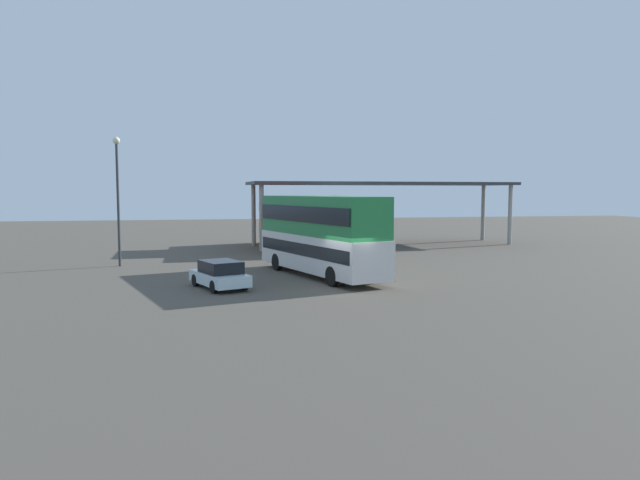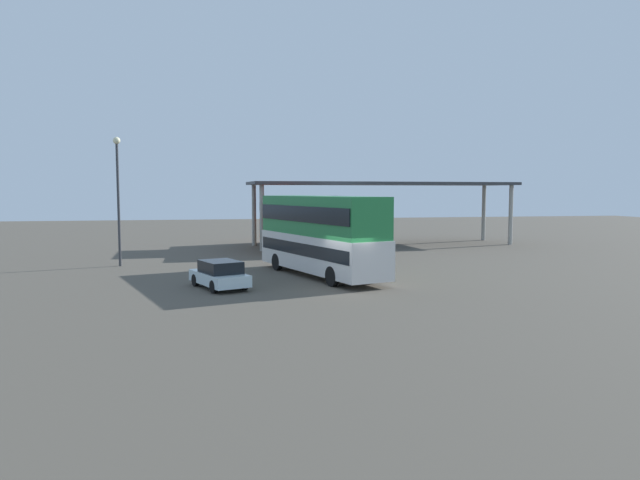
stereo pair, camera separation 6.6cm
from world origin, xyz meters
TOP-DOWN VIEW (x-y plane):
  - ground_plane at (0.00, 0.00)m, footprint 140.00×140.00m
  - double_decker_main at (-0.33, 4.35)m, footprint 5.48×10.86m
  - parked_hatchback at (-5.84, 1.38)m, footprint 2.95×4.11m
  - double_decker_near_canopy at (-0.36, 19.99)m, footprint 2.71×11.51m
  - double_decker_mid_row at (3.70, 19.81)m, footprint 3.17×10.78m
  - depot_canopy at (8.64, 21.25)m, footprint 23.35×6.97m
  - lamppost_tall at (-11.75, 10.94)m, footprint 0.44×0.44m

SIDE VIEW (x-z plane):
  - ground_plane at x=0.00m, z-range 0.00..0.00m
  - parked_hatchback at x=-5.84m, z-range 0.00..1.35m
  - double_decker_near_canopy at x=-0.36m, z-range 0.20..4.37m
  - double_decker_mid_row at x=3.70m, z-range 0.20..4.46m
  - double_decker_main at x=-0.33m, z-range 0.21..4.61m
  - lamppost_tall at x=-11.75m, z-range 1.02..9.00m
  - depot_canopy at x=8.64m, z-range 2.39..7.83m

